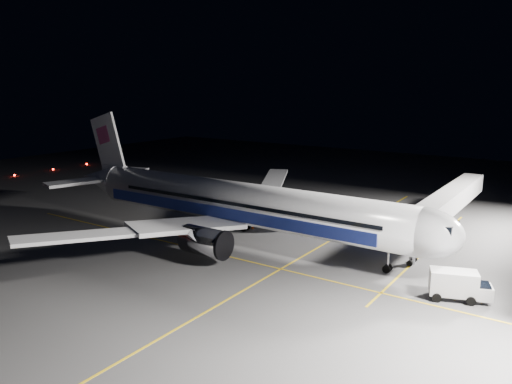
{
  "coord_description": "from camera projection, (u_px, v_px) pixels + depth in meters",
  "views": [
    {
      "loc": [
        38.15,
        -52.49,
        20.85
      ],
      "look_at": [
        -0.41,
        4.24,
        6.0
      ],
      "focal_mm": 35.0,
      "sensor_mm": 36.0,
      "label": 1
    }
  ],
  "objects": [
    {
      "name": "guide_line_cross",
      "position": [
        213.0,
        253.0,
        62.95
      ],
      "size": [
        70.0,
        0.25,
        0.01
      ],
      "primitive_type": "cube",
      "color": "gold",
      "rests_on": "ground"
    },
    {
      "name": "baggage_tug",
      "position": [
        290.0,
        207.0,
        82.66
      ],
      "size": [
        2.9,
        2.47,
        1.89
      ],
      "rotation": [
        0.0,
        0.0,
        0.17
      ],
      "color": "black",
      "rests_on": "ground"
    },
    {
      "name": "ground",
      "position": [
        241.0,
        241.0,
        67.8
      ],
      "size": [
        200.0,
        200.0,
        0.0
      ],
      "primitive_type": "plane",
      "color": "#4C4C4F",
      "rests_on": "ground"
    },
    {
      "name": "safety_cone_c",
      "position": [
        253.0,
        227.0,
        73.47
      ],
      "size": [
        0.43,
        0.43,
        0.65
      ],
      "primitive_type": "cone",
      "color": "#D83D09",
      "rests_on": "ground"
    },
    {
      "name": "jet_bridge",
      "position": [
        445.0,
        204.0,
        69.34
      ],
      "size": [
        3.6,
        34.4,
        6.3
      ],
      "color": "#B2B2B7",
      "rests_on": "ground"
    },
    {
      "name": "service_truck",
      "position": [
        459.0,
        285.0,
        48.98
      ],
      "size": [
        6.18,
        4.11,
        2.95
      ],
      "rotation": [
        0.0,
        0.0,
        0.34
      ],
      "color": "silver",
      "rests_on": "ground"
    },
    {
      "name": "guide_line_side",
      "position": [
        426.0,
        251.0,
        63.79
      ],
      "size": [
        0.25,
        40.0,
        0.01
      ],
      "primitive_type": "cube",
      "color": "gold",
      "rests_on": "ground"
    },
    {
      "name": "safety_cone_b",
      "position": [
        267.0,
        223.0,
        75.25
      ],
      "size": [
        0.37,
        0.37,
        0.55
      ],
      "primitive_type": "cone",
      "color": "#D83D09",
      "rests_on": "ground"
    },
    {
      "name": "airliner",
      "position": [
        234.0,
        203.0,
        67.3
      ],
      "size": [
        61.48,
        54.22,
        16.64
      ],
      "color": "silver",
      "rests_on": "ground"
    },
    {
      "name": "guide_line_main",
      "position": [
        306.0,
        255.0,
        62.3
      ],
      "size": [
        0.25,
        80.0,
        0.01
      ],
      "primitive_type": "cube",
      "color": "gold",
      "rests_on": "ground"
    },
    {
      "name": "safety_cone_a",
      "position": [
        227.0,
        226.0,
        73.94
      ],
      "size": [
        0.43,
        0.43,
        0.65
      ],
      "primitive_type": "cone",
      "color": "#D83D09",
      "rests_on": "ground"
    }
  ]
}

